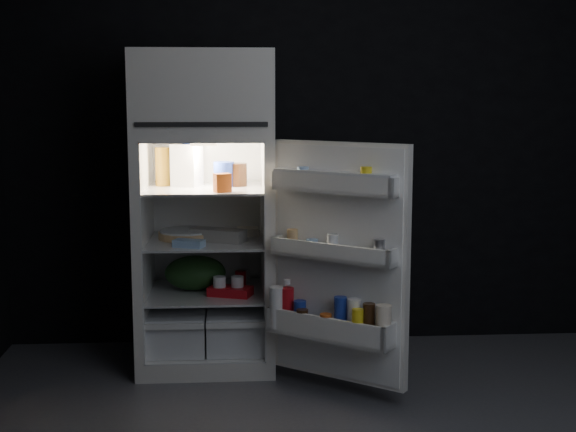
{
  "coord_description": "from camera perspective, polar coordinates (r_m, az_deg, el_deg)",
  "views": [
    {
      "loc": [
        -0.61,
        -3.22,
        1.54
      ],
      "look_at": [
        -0.32,
        1.0,
        0.9
      ],
      "focal_mm": 50.0,
      "sensor_mm": 36.0,
      "label": 1
    }
  ],
  "objects": [
    {
      "name": "refrigerator",
      "position": [
        4.58,
        -5.9,
        1.23
      ],
      "size": [
        0.76,
        0.71,
        1.78
      ],
      "color": "white",
      "rests_on": "ground"
    },
    {
      "name": "produce_bag",
      "position": [
        4.66,
        -6.61,
        -4.03
      ],
      "size": [
        0.42,
        0.39,
        0.2
      ],
      "primitive_type": "ellipsoid",
      "rotation": [
        0.0,
        0.0,
        -0.31
      ],
      "color": "#193815",
      "rests_on": "refrigerator"
    },
    {
      "name": "yogurt_tray",
      "position": [
        4.52,
        -4.12,
        -5.36
      ],
      "size": [
        0.27,
        0.2,
        0.05
      ],
      "primitive_type": "cube",
      "rotation": [
        0.0,
        0.0,
        -0.34
      ],
      "color": "#B50F17",
      "rests_on": "refrigerator"
    },
    {
      "name": "wrapped_pkg",
      "position": [
        4.67,
        -2.89,
        -1.12
      ],
      "size": [
        0.13,
        0.11,
        0.05
      ],
      "primitive_type": "cube",
      "rotation": [
        0.0,
        0.0,
        -0.07
      ],
      "color": "beige",
      "rests_on": "refrigerator"
    },
    {
      "name": "flat_package",
      "position": [
        4.36,
        -7.06,
        -1.95
      ],
      "size": [
        0.18,
        0.14,
        0.04
      ],
      "primitive_type": "cube",
      "rotation": [
        0.0,
        0.0,
        -0.38
      ],
      "color": "#8FB4DD",
      "rests_on": "refrigerator"
    },
    {
      "name": "pie",
      "position": [
        4.62,
        -7.2,
        -1.35
      ],
      "size": [
        0.34,
        0.34,
        0.04
      ],
      "primitive_type": "cylinder",
      "rotation": [
        0.0,
        0.0,
        -0.04
      ],
      "color": "tan",
      "rests_on": "refrigerator"
    },
    {
      "name": "wall_front",
      "position": [
        1.65,
        17.75,
        1.5
      ],
      "size": [
        4.0,
        0.0,
        2.7
      ],
      "primitive_type": "cube",
      "color": "black",
      "rests_on": "ground"
    },
    {
      "name": "small_carton",
      "position": [
        4.29,
        -4.69,
        2.37
      ],
      "size": [
        0.1,
        0.09,
        0.1
      ],
      "primitive_type": "cube",
      "rotation": [
        0.0,
        0.0,
        0.36
      ],
      "color": "#BF4E16",
      "rests_on": "refrigerator"
    },
    {
      "name": "egg_carton",
      "position": [
        4.52,
        -5.0,
        -1.36
      ],
      "size": [
        0.33,
        0.24,
        0.07
      ],
      "primitive_type": "cube",
      "rotation": [
        0.0,
        0.0,
        -0.44
      ],
      "color": "gray",
      "rests_on": "refrigerator"
    },
    {
      "name": "amber_bottle",
      "position": [
        4.63,
        -8.9,
        3.49
      ],
      "size": [
        0.11,
        0.11,
        0.22
      ],
      "primitive_type": "cylinder",
      "rotation": [
        0.0,
        0.0,
        -0.37
      ],
      "color": "#B07C1C",
      "rests_on": "refrigerator"
    },
    {
      "name": "small_can_red",
      "position": [
        4.73,
        -3.39,
        -4.47
      ],
      "size": [
        0.08,
        0.08,
        0.09
      ],
      "primitive_type": "cylinder",
      "rotation": [
        0.0,
        0.0,
        0.38
      ],
      "color": "#B50F17",
      "rests_on": "refrigerator"
    },
    {
      "name": "mayo_jar",
      "position": [
        4.55,
        -4.58,
        2.98
      ],
      "size": [
        0.15,
        0.15,
        0.14
      ],
      "primitive_type": "cylinder",
      "rotation": [
        0.0,
        0.0,
        0.35
      ],
      "color": "navy",
      "rests_on": "refrigerator"
    },
    {
      "name": "milk_jug",
      "position": [
        4.59,
        -7.2,
        3.62
      ],
      "size": [
        0.18,
        0.18,
        0.24
      ],
      "primitive_type": "cube",
      "rotation": [
        0.0,
        0.0,
        -0.34
      ],
      "color": "white",
      "rests_on": "refrigerator"
    },
    {
      "name": "jam_jar",
      "position": [
        4.57,
        -3.63,
        2.95
      ],
      "size": [
        0.14,
        0.14,
        0.13
      ],
      "primitive_type": "cylinder",
      "rotation": [
        0.0,
        0.0,
        -0.37
      ],
      "color": "black",
      "rests_on": "refrigerator"
    },
    {
      "name": "wall_back",
      "position": [
        4.96,
        3.18,
        6.4
      ],
      "size": [
        4.0,
        0.0,
        2.7
      ],
      "primitive_type": "cube",
      "color": "black",
      "rests_on": "ground"
    },
    {
      "name": "fridge_door",
      "position": [
        4.06,
        3.48,
        -3.62
      ],
      "size": [
        0.69,
        0.59,
        1.22
      ],
      "color": "white",
      "rests_on": "ground"
    },
    {
      "name": "small_can_silver",
      "position": [
        4.77,
        -3.17,
        -4.36
      ],
      "size": [
        0.09,
        0.09,
        0.09
      ],
      "primitive_type": "cylinder",
      "rotation": [
        0.0,
        0.0,
        -0.23
      ],
      "color": "#BABABF",
      "rests_on": "refrigerator"
    }
  ]
}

